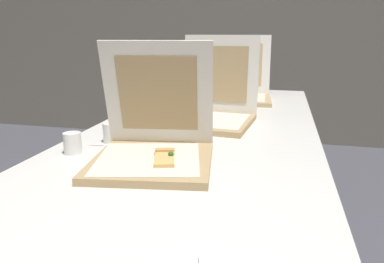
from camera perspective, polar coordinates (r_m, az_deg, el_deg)
name	(u,v)px	position (r m, az deg, el deg)	size (l,w,h in m)	color
wall_back	(254,12)	(3.93, 9.45, 17.51)	(10.00, 0.10, 2.60)	gray
table	(198,145)	(1.44, 0.89, -2.12)	(0.90, 2.41, 0.73)	silver
pizza_box_front	(154,146)	(1.12, -5.85, -2.15)	(0.39, 0.39, 0.36)	tan
pizza_box_middle	(212,110)	(1.61, 3.00, 3.25)	(0.38, 0.40, 0.37)	tan
pizza_box_back	(240,90)	(2.17, 7.28, 6.23)	(0.38, 0.44, 0.36)	tan
cup_white_near_left	(73,143)	(1.26, -17.72, -1.70)	(0.06, 0.06, 0.07)	white
cup_white_far	(166,105)	(1.84, -3.92, 4.10)	(0.06, 0.06, 0.07)	white
cup_white_near_center	(111,133)	(1.35, -12.20, -0.19)	(0.06, 0.06, 0.07)	white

